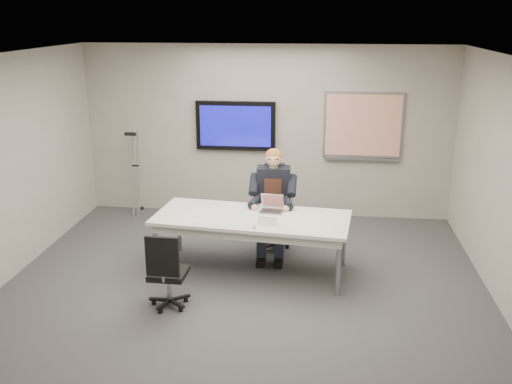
# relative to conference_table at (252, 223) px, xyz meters

# --- Properties ---
(floor) EXTENTS (6.00, 6.00, 0.02)m
(floor) POSITION_rel_conference_table_xyz_m (-0.04, -0.70, -0.68)
(floor) COLOR #37383A
(floor) RESTS_ON ground
(ceiling) EXTENTS (6.00, 6.00, 0.02)m
(ceiling) POSITION_rel_conference_table_xyz_m (-0.04, -0.70, 2.12)
(ceiling) COLOR white
(ceiling) RESTS_ON wall_back
(wall_back) EXTENTS (6.00, 0.02, 2.80)m
(wall_back) POSITION_rel_conference_table_xyz_m (-0.04, 2.30, 0.72)
(wall_back) COLOR #ADA79C
(wall_back) RESTS_ON ground
(wall_front) EXTENTS (6.00, 0.02, 2.80)m
(wall_front) POSITION_rel_conference_table_xyz_m (-0.04, -3.70, 0.72)
(wall_front) COLOR #ADA79C
(wall_front) RESTS_ON ground
(conference_table) EXTENTS (2.58, 1.29, 0.77)m
(conference_table) POSITION_rel_conference_table_xyz_m (0.00, 0.00, 0.00)
(conference_table) COLOR white
(conference_table) RESTS_ON ground
(tv_display) EXTENTS (1.30, 0.09, 0.80)m
(tv_display) POSITION_rel_conference_table_xyz_m (-0.54, 2.25, 0.82)
(tv_display) COLOR black
(tv_display) RESTS_ON wall_back
(whiteboard) EXTENTS (1.25, 0.08, 1.10)m
(whiteboard) POSITION_rel_conference_table_xyz_m (1.51, 2.27, 0.85)
(whiteboard) COLOR #93959B
(whiteboard) RESTS_ON wall_back
(office_chair_far) EXTENTS (0.53, 0.53, 0.97)m
(office_chair_far) POSITION_rel_conference_table_xyz_m (0.21, 0.81, -0.38)
(office_chair_far) COLOR black
(office_chair_far) RESTS_ON ground
(office_chair_near) EXTENTS (0.46, 0.46, 0.94)m
(office_chair_near) POSITION_rel_conference_table_xyz_m (-0.84, -1.08, -0.39)
(office_chair_near) COLOR black
(office_chair_near) RESTS_ON ground
(seated_person) EXTENTS (0.47, 0.81, 1.49)m
(seated_person) POSITION_rel_conference_table_xyz_m (0.22, 0.55, -0.08)
(seated_person) COLOR #202636
(seated_person) RESTS_ON office_chair_far
(crutch) EXTENTS (0.31, 0.80, 1.53)m
(crutch) POSITION_rel_conference_table_xyz_m (-2.19, 2.05, 0.05)
(crutch) COLOR #A4A6AB
(crutch) RESTS_ON ground
(laptop) EXTENTS (0.33, 0.32, 0.21)m
(laptop) POSITION_rel_conference_table_xyz_m (0.24, 0.23, 0.14)
(laptop) COLOR #A6A6A8
(laptop) RESTS_ON conference_table
(name_tent) EXTENTS (0.25, 0.10, 0.10)m
(name_tent) POSITION_rel_conference_table_xyz_m (0.23, -0.28, 0.14)
(name_tent) COLOR white
(name_tent) RESTS_ON conference_table
(pen) EXTENTS (0.05, 0.13, 0.01)m
(pen) POSITION_rel_conference_table_xyz_m (0.08, -0.40, 0.09)
(pen) COLOR black
(pen) RESTS_ON conference_table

